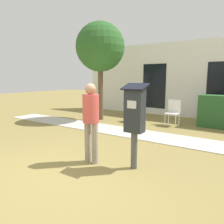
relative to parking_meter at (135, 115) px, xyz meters
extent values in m
plane|color=olive|center=(-0.79, -0.86, -1.02)|extent=(40.00, 40.00, 0.00)
cube|color=beige|center=(-0.79, 2.27, -1.01)|extent=(12.00, 1.10, 0.02)
cube|color=white|center=(-0.79, 6.07, 0.58)|extent=(10.00, 0.24, 3.20)
cube|color=black|center=(-2.19, 5.94, 0.28)|extent=(1.10, 0.02, 2.00)
cube|color=black|center=(0.61, 5.94, 0.28)|extent=(1.10, 0.02, 2.00)
cylinder|color=#4C4C4C|center=(0.00, 0.00, -0.67)|extent=(0.12, 0.12, 0.70)
cube|color=#23282D|center=(0.00, 0.00, 0.08)|extent=(0.34, 0.22, 0.80)
cube|color=silver|center=(0.00, -0.12, 0.20)|extent=(0.18, 0.01, 0.14)
cube|color=black|center=(0.00, 0.00, 0.51)|extent=(0.44, 0.31, 0.12)
cylinder|color=gray|center=(-0.93, -0.23, -0.61)|extent=(0.13, 0.13, 0.82)
cylinder|color=gray|center=(-0.75, -0.23, -0.61)|extent=(0.13, 0.13, 0.82)
cylinder|color=#D14C47|center=(-0.84, -0.23, 0.08)|extent=(0.32, 0.32, 0.55)
sphere|color=tan|center=(-0.84, -0.23, 0.46)|extent=(0.21, 0.21, 0.21)
cylinder|color=white|center=(-2.21, 3.64, -0.81)|extent=(0.03, 0.03, 0.42)
cylinder|color=white|center=(-1.83, 3.64, -0.81)|extent=(0.03, 0.03, 0.42)
cylinder|color=white|center=(-2.21, 4.02, -0.81)|extent=(0.03, 0.03, 0.42)
cylinder|color=white|center=(-1.83, 4.02, -0.81)|extent=(0.03, 0.03, 0.42)
cube|color=white|center=(-2.02, 3.83, -0.58)|extent=(0.44, 0.44, 0.04)
cube|color=white|center=(-2.02, 4.03, -0.34)|extent=(0.44, 0.04, 0.44)
cylinder|color=white|center=(-0.83, 3.81, -0.81)|extent=(0.03, 0.03, 0.42)
cylinder|color=white|center=(-0.45, 3.81, -0.81)|extent=(0.03, 0.03, 0.42)
cylinder|color=white|center=(-0.83, 4.19, -0.81)|extent=(0.03, 0.03, 0.42)
cylinder|color=white|center=(-0.45, 4.19, -0.81)|extent=(0.03, 0.03, 0.42)
cube|color=white|center=(-0.64, 4.00, -0.58)|extent=(0.44, 0.44, 0.04)
cube|color=white|center=(-0.64, 4.20, -0.34)|extent=(0.44, 0.04, 0.44)
cylinder|color=brown|center=(-3.43, 3.53, 0.08)|extent=(0.20, 0.20, 2.20)
sphere|color=#2D6028|center=(-3.43, 3.53, 1.85)|extent=(1.90, 1.90, 1.90)
camera|label=1|loc=(1.84, -3.46, 0.67)|focal=35.00mm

